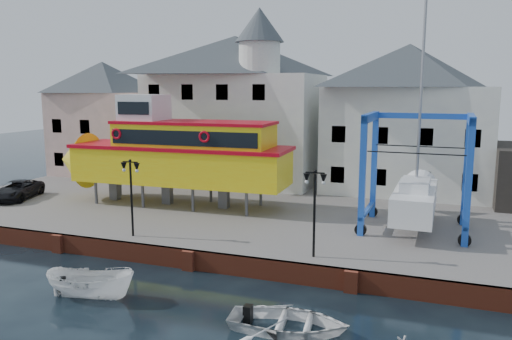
% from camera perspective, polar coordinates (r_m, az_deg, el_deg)
% --- Properties ---
extents(ground, '(140.00, 140.00, 0.00)m').
position_cam_1_polar(ground, '(25.45, -7.64, -11.24)').
color(ground, black).
rests_on(ground, ground).
extents(hardstanding, '(44.00, 22.00, 1.00)m').
position_cam_1_polar(hardstanding, '(34.98, 0.69, -4.57)').
color(hardstanding, slate).
rests_on(hardstanding, ground).
extents(quay_wall, '(44.00, 0.47, 1.00)m').
position_cam_1_polar(quay_wall, '(25.36, -7.55, -10.11)').
color(quay_wall, maroon).
rests_on(quay_wall, ground).
extents(building_pink, '(8.00, 7.00, 10.30)m').
position_cam_1_polar(building_pink, '(48.82, -16.92, 5.70)').
color(building_pink, tan).
rests_on(building_pink, hardstanding).
extents(building_white_main, '(14.00, 8.30, 14.00)m').
position_cam_1_polar(building_white_main, '(42.62, -2.24, 7.23)').
color(building_white_main, silver).
rests_on(building_white_main, hardstanding).
extents(building_white_right, '(12.00, 8.00, 11.20)m').
position_cam_1_polar(building_white_right, '(40.20, 16.86, 5.65)').
color(building_white_right, silver).
rests_on(building_white_right, hardstanding).
extents(lamp_post_left, '(1.12, 0.32, 4.20)m').
position_cam_1_polar(lamp_post_left, '(27.34, -14.13, -0.92)').
color(lamp_post_left, black).
rests_on(lamp_post_left, hardstanding).
extents(lamp_post_right, '(1.12, 0.32, 4.20)m').
position_cam_1_polar(lamp_post_right, '(23.35, 6.73, -2.43)').
color(lamp_post_right, black).
rests_on(lamp_post_right, hardstanding).
extents(tour_boat, '(17.30, 4.61, 7.48)m').
position_cam_1_polar(tour_boat, '(34.51, -10.17, 1.90)').
color(tour_boat, '#59595E').
rests_on(tour_boat, hardstanding).
extents(travel_lift, '(5.98, 8.37, 12.56)m').
position_cam_1_polar(travel_lift, '(29.96, 17.84, -2.29)').
color(travel_lift, blue).
rests_on(travel_lift, hardstanding).
extents(van, '(3.44, 5.14, 1.31)m').
position_cam_1_polar(van, '(39.91, -25.66, -2.07)').
color(van, black).
rests_on(van, hardstanding).
extents(motorboat_a, '(4.16, 2.20, 1.53)m').
position_cam_1_polar(motorboat_a, '(23.18, -18.29, -13.77)').
color(motorboat_a, white).
rests_on(motorboat_a, ground).
extents(motorboat_b, '(4.81, 3.68, 0.93)m').
position_cam_1_polar(motorboat_b, '(19.50, 3.70, -17.87)').
color(motorboat_b, white).
rests_on(motorboat_b, ground).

